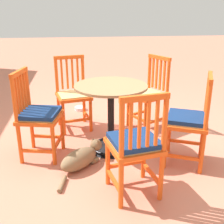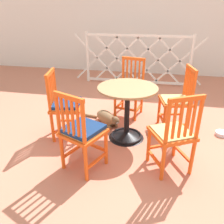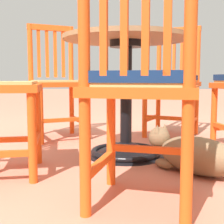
# 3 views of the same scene
# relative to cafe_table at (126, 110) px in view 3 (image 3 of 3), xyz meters

# --- Properties ---
(ground_plane) EXTENTS (24.00, 24.00, 0.00)m
(ground_plane) POSITION_rel_cafe_table_xyz_m (0.12, -0.10, -0.28)
(ground_plane) COLOR #C6755B
(cafe_table) EXTENTS (0.76, 0.76, 0.73)m
(cafe_table) POSITION_rel_cafe_table_xyz_m (0.00, 0.00, 0.00)
(cafe_table) COLOR black
(cafe_table) RESTS_ON ground_plane
(orange_chair_near_fence) EXTENTS (0.54, 0.54, 0.91)m
(orange_chair_near_fence) POSITION_rel_cafe_table_xyz_m (0.56, -0.56, 0.15)
(orange_chair_near_fence) COLOR #EA5619
(orange_chair_near_fence) RESTS_ON ground_plane
(orange_chair_by_planter) EXTENTS (0.48, 0.48, 0.91)m
(orange_chair_by_planter) POSITION_rel_cafe_table_xyz_m (-0.06, 0.75, 0.16)
(orange_chair_by_planter) COLOR #EA5619
(orange_chair_by_planter) RESTS_ON ground_plane
(orange_chair_facing_out) EXTENTS (0.53, 0.53, 0.91)m
(orange_chair_facing_out) POSITION_rel_cafe_table_xyz_m (-0.38, -0.71, 0.16)
(orange_chair_facing_out) COLOR #EA5619
(orange_chair_facing_out) RESTS_ON ground_plane
(tabby_cat) EXTENTS (0.64, 0.47, 0.23)m
(tabby_cat) POSITION_rel_cafe_table_xyz_m (-0.34, 0.33, -0.19)
(tabby_cat) COLOR brown
(tabby_cat) RESTS_ON ground_plane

